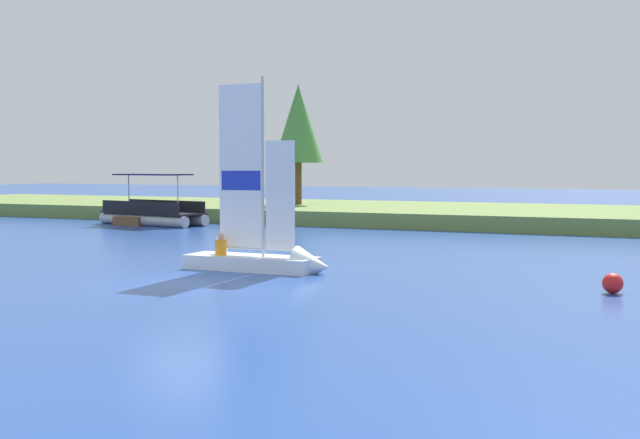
# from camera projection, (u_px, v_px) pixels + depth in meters

# --- Properties ---
(ground_plane) EXTENTS (200.00, 200.00, 0.00)m
(ground_plane) POSITION_uv_depth(u_px,v_px,m) (181.00, 284.00, 20.88)
(ground_plane) COLOR #234793
(shore_bank) EXTENTS (80.00, 14.28, 0.79)m
(shore_bank) POSITION_uv_depth(u_px,v_px,m) (447.00, 214.00, 45.50)
(shore_bank) COLOR olive
(shore_bank) RESTS_ON ground
(shoreline_tree_left) EXTENTS (3.07, 3.07, 7.43)m
(shoreline_tree_left) POSITION_uv_depth(u_px,v_px,m) (298.00, 124.00, 48.60)
(shoreline_tree_left) COLOR brown
(shoreline_tree_left) RESTS_ON shore_bank
(wooden_dock) EXTENTS (1.69, 4.04, 0.47)m
(wooden_dock) POSITION_uv_depth(u_px,v_px,m) (148.00, 219.00, 43.61)
(wooden_dock) COLOR brown
(wooden_dock) RESTS_ON ground
(sailboat) EXTENTS (4.63, 1.31, 6.16)m
(sailboat) POSITION_uv_depth(u_px,v_px,m) (271.00, 256.00, 23.47)
(sailboat) COLOR silver
(sailboat) RESTS_ON ground
(pontoon_boat) EXTENTS (6.61, 3.24, 2.76)m
(pontoon_boat) POSITION_uv_depth(u_px,v_px,m) (153.00, 213.00, 42.48)
(pontoon_boat) COLOR #B2B2B7
(pontoon_boat) RESTS_ON ground
(channel_buoy) EXTENTS (0.50, 0.50, 0.50)m
(channel_buoy) POSITION_uv_depth(u_px,v_px,m) (613.00, 283.00, 19.32)
(channel_buoy) COLOR red
(channel_buoy) RESTS_ON ground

